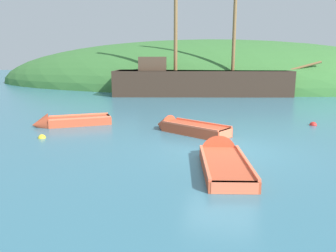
# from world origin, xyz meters

# --- Properties ---
(ground_plane) EXTENTS (120.00, 120.00, 0.00)m
(ground_plane) POSITION_xyz_m (0.00, 0.00, 0.00)
(ground_plane) COLOR teal
(shore_hill) EXTENTS (51.45, 25.91, 10.24)m
(shore_hill) POSITION_xyz_m (-4.96, 28.86, 0.00)
(shore_hill) COLOR #387033
(shore_hill) RESTS_ON ground
(sailing_ship) EXTENTS (16.97, 6.80, 13.52)m
(sailing_ship) POSITION_xyz_m (-3.24, 16.38, 0.80)
(sailing_ship) COLOR #38281E
(sailing_ship) RESTS_ON ground
(rowboat_near_dock) EXTENTS (3.49, 2.74, 0.99)m
(rowboat_near_dock) POSITION_xyz_m (-7.29, 2.47, 0.12)
(rowboat_near_dock) COLOR #C64C2D
(rowboat_near_dock) RESTS_ON ground
(rowboat_portside) EXTENTS (3.64, 2.57, 0.99)m
(rowboat_portside) POSITION_xyz_m (-1.73, 2.36, 0.14)
(rowboat_portside) COLOR #C64C2D
(rowboat_portside) RESTS_ON ground
(rowboat_center) EXTENTS (1.96, 3.94, 1.15)m
(rowboat_center) POSITION_xyz_m (0.09, -1.49, 0.09)
(rowboat_center) COLOR #C64C2D
(rowboat_center) RESTS_ON ground
(buoy_red) EXTENTS (0.33, 0.33, 0.33)m
(buoy_red) POSITION_xyz_m (3.75, 5.19, 0.00)
(buoy_red) COLOR red
(buoy_red) RESTS_ON ground
(buoy_yellow) EXTENTS (0.30, 0.30, 0.30)m
(buoy_yellow) POSITION_xyz_m (-7.01, 0.02, 0.00)
(buoy_yellow) COLOR yellow
(buoy_yellow) RESTS_ON ground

